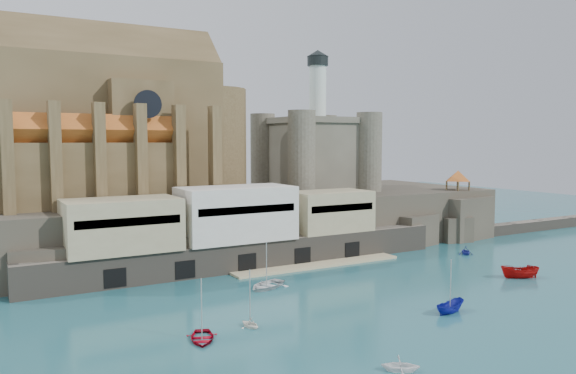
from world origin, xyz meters
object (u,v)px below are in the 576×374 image
at_px(boat_1, 400,371).
at_px(boat_2, 450,313).
at_px(church, 117,130).
at_px(castle_keep, 315,150).
at_px(boat_0, 202,340).
at_px(pavilion, 458,177).

bearing_deg(boat_1, boat_2, -21.61).
bearing_deg(church, castle_keep, -1.11).
relative_size(castle_keep, boat_0, 5.80).
bearing_deg(boat_0, church, 107.40).
bearing_deg(pavilion, boat_1, -140.32).
height_order(pavilion, boat_1, pavilion).
xyz_separation_m(castle_keep, boat_0, (-42.95, -45.87, -18.31)).
height_order(church, boat_0, church).
height_order(castle_keep, boat_1, castle_keep).
bearing_deg(church, boat_2, -63.71).
relative_size(church, boat_1, 13.86).
bearing_deg(boat_2, boat_1, 110.92).
distance_m(church, castle_keep, 40.39).
xyz_separation_m(church, boat_1, (9.59, -62.75, -22.13)).
relative_size(church, pavilion, 7.34).
bearing_deg(church, pavilion, -13.48).
distance_m(castle_keep, boat_2, 56.86).
distance_m(castle_keep, pavilion, 30.50).
bearing_deg(pavilion, castle_keep, 149.82).
bearing_deg(boat_2, castle_keep, -25.76).
bearing_deg(boat_1, pavilion, -13.35).
xyz_separation_m(castle_keep, pavilion, (25.92, -15.08, -5.59)).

